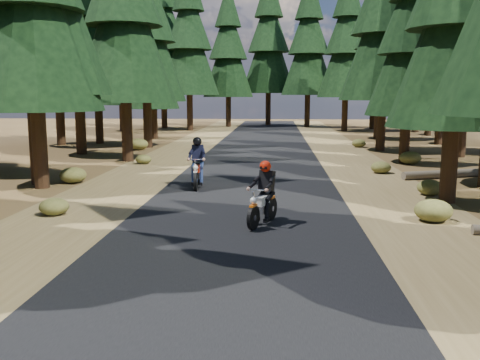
{
  "coord_description": "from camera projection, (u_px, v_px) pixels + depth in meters",
  "views": [
    {
      "loc": [
        0.9,
        -11.7,
        3.21
      ],
      "look_at": [
        0.0,
        1.5,
        1.1
      ],
      "focal_mm": 40.0,
      "sensor_mm": 36.0,
      "label": 1
    }
  ],
  "objects": [
    {
      "name": "understory_shrubs",
      "position": [
        265.0,
        177.0,
        19.32
      ],
      "size": [
        15.41,
        31.66,
        0.68
      ],
      "color": "#474C1E",
      "rests_on": "ground"
    },
    {
      "name": "rider_lead",
      "position": [
        263.0,
        204.0,
        13.24
      ],
      "size": [
        1.14,
        1.86,
        1.59
      ],
      "rotation": [
        0.0,
        0.0,
        2.77
      ],
      "color": "silver",
      "rests_on": "road"
    },
    {
      "name": "shoulder_r",
      "position": [
        394.0,
        199.0,
        16.71
      ],
      "size": [
        3.2,
        100.0,
        0.01
      ],
      "primitive_type": "cube",
      "color": "brown",
      "rests_on": "ground"
    },
    {
      "name": "rider_follow",
      "position": [
        197.0,
        171.0,
        18.56
      ],
      "size": [
        0.7,
        1.99,
        1.75
      ],
      "rotation": [
        0.0,
        0.0,
        3.2
      ],
      "color": "maroon",
      "rests_on": "road"
    },
    {
      "name": "shoulder_l",
      "position": [
        106.0,
        195.0,
        17.32
      ],
      "size": [
        3.2,
        100.0,
        0.01
      ],
      "primitive_type": "cube",
      "color": "brown",
      "rests_on": "ground"
    },
    {
      "name": "ground",
      "position": [
        236.0,
        238.0,
        12.09
      ],
      "size": [
        120.0,
        120.0,
        0.0
      ],
      "primitive_type": "plane",
      "color": "#473319",
      "rests_on": "ground"
    },
    {
      "name": "road",
      "position": [
        247.0,
        197.0,
        17.02
      ],
      "size": [
        6.0,
        100.0,
        0.01
      ],
      "primitive_type": "cube",
      "color": "black",
      "rests_on": "ground"
    },
    {
      "name": "pine_forest",
      "position": [
        262.0,
        15.0,
        31.58
      ],
      "size": [
        34.59,
        55.08,
        16.32
      ],
      "color": "black",
      "rests_on": "ground"
    },
    {
      "name": "log_near",
      "position": [
        459.0,
        173.0,
        21.01
      ],
      "size": [
        4.8,
        2.07,
        0.32
      ],
      "primitive_type": "cylinder",
      "rotation": [
        0.0,
        1.57,
        0.36
      ],
      "color": "#4C4233",
      "rests_on": "ground"
    }
  ]
}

